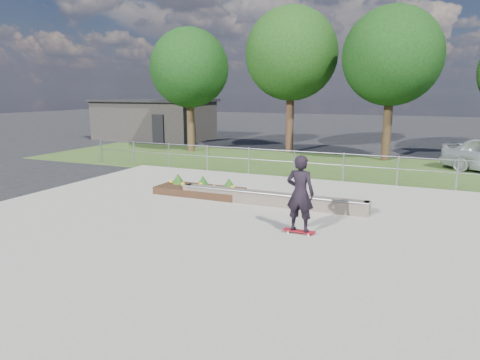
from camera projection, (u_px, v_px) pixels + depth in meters
name	position (u px, v px, depth m)	size (l,w,h in m)	color
ground	(209.00, 233.00, 10.88)	(120.00, 120.00, 0.00)	black
grass_verge	(314.00, 165.00, 20.75)	(30.00, 8.00, 0.02)	#344F1F
concrete_slab	(209.00, 231.00, 10.87)	(15.00, 15.00, 0.06)	gray
fence	(294.00, 160.00, 17.46)	(20.06, 0.06, 1.20)	#94969C
building	(155.00, 119.00, 32.20)	(8.40, 5.40, 3.00)	#282624
tree_far_left	(189.00, 68.00, 24.69)	(4.55, 4.55, 7.15)	#382616
tree_mid_left	(291.00, 54.00, 24.19)	(5.25, 5.25, 8.25)	#362015
tree_mid_right	(392.00, 57.00, 21.22)	(4.90, 4.90, 7.70)	black
grind_ledge	(270.00, 199.00, 13.24)	(6.00, 0.44, 0.43)	brown
planter_bed	(200.00, 189.00, 14.67)	(3.00, 1.20, 0.61)	black
skateboarder	(300.00, 194.00, 10.40)	(0.80, 0.48, 1.98)	silver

